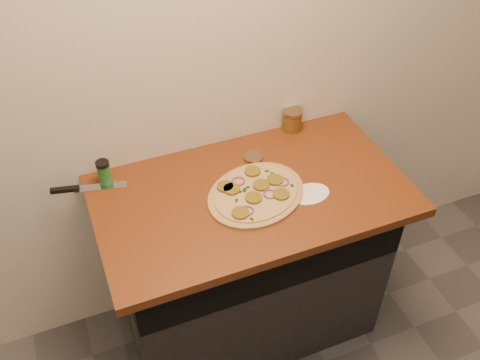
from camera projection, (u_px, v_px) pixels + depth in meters
name	position (u px, v px, depth m)	size (l,w,h in m)	color
cabinet	(247.00, 263.00, 2.39)	(1.10, 0.60, 0.86)	black
countertop	(251.00, 194.00, 2.06)	(1.20, 0.70, 0.04)	brown
pizza	(256.00, 193.00, 2.02)	(0.52, 0.52, 0.03)	tan
chefs_knife	(82.00, 188.00, 2.05)	(0.29, 0.09, 0.02)	#B7BAC1
mason_jar_lid	(253.00, 157.00, 2.19)	(0.08, 0.08, 0.02)	#957756
salsa_jar	(292.00, 120.00, 2.32)	(0.09, 0.09, 0.10)	maroon
spice_shaker	(104.00, 172.00, 2.05)	(0.05, 0.05, 0.10)	#1E6022
flour_spill	(310.00, 194.00, 2.03)	(0.16, 0.16, 0.00)	white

